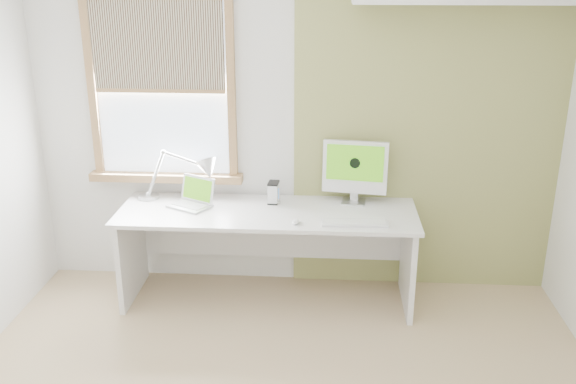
# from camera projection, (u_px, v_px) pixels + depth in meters

# --- Properties ---
(room) EXTENTS (4.04, 3.54, 2.64)m
(room) POSITION_uv_depth(u_px,v_px,m) (274.00, 206.00, 3.12)
(room) COLOR tan
(room) RESTS_ON ground
(accent_wall) EXTENTS (2.00, 0.02, 2.60)m
(accent_wall) POSITION_uv_depth(u_px,v_px,m) (428.00, 126.00, 4.69)
(accent_wall) COLOR #999E57
(accent_wall) RESTS_ON room
(window) EXTENTS (1.20, 0.14, 1.42)m
(window) POSITION_uv_depth(u_px,v_px,m) (161.00, 91.00, 4.71)
(window) COLOR olive
(window) RESTS_ON room
(desk) EXTENTS (2.20, 0.70, 0.73)m
(desk) POSITION_uv_depth(u_px,v_px,m) (268.00, 232.00, 4.75)
(desk) COLOR white
(desk) RESTS_ON room
(desk_lamp) EXTENTS (0.69, 0.30, 0.38)m
(desk_lamp) POSITION_uv_depth(u_px,v_px,m) (197.00, 172.00, 4.84)
(desk_lamp) COLOR silver
(desk_lamp) RESTS_ON desk
(laptop) EXTENTS (0.37, 0.35, 0.21)m
(laptop) POSITION_uv_depth(u_px,v_px,m) (193.00, 199.00, 4.72)
(laptop) COLOR silver
(laptop) RESTS_ON desk
(phone_dock) EXTENTS (0.09, 0.09, 0.13)m
(phone_dock) POSITION_uv_depth(u_px,v_px,m) (276.00, 198.00, 4.76)
(phone_dock) COLOR silver
(phone_dock) RESTS_ON desk
(external_drive) EXTENTS (0.09, 0.13, 0.16)m
(external_drive) POSITION_uv_depth(u_px,v_px,m) (274.00, 192.00, 4.76)
(external_drive) COLOR silver
(external_drive) RESTS_ON desk
(imac) EXTENTS (0.49, 0.18, 0.48)m
(imac) POSITION_uv_depth(u_px,v_px,m) (355.00, 168.00, 4.71)
(imac) COLOR silver
(imac) RESTS_ON desk
(keyboard) EXTENTS (0.47, 0.15, 0.02)m
(keyboard) POSITION_uv_depth(u_px,v_px,m) (354.00, 223.00, 4.38)
(keyboard) COLOR white
(keyboard) RESTS_ON desk
(mouse) EXTENTS (0.07, 0.10, 0.03)m
(mouse) POSITION_uv_depth(u_px,v_px,m) (296.00, 222.00, 4.39)
(mouse) COLOR white
(mouse) RESTS_ON desk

